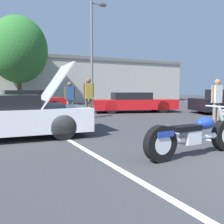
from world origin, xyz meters
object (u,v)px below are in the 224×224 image
parked_car_mid_right_row (134,102)px  tree_background (18,50)px  show_car_hood_open (9,116)px  spectator_near_motorcycle (217,98)px  spectator_midground (70,96)px  motorcycle (195,136)px  parked_car_mid_left_row (25,102)px  light_pole (93,50)px  spectator_by_show_car (88,94)px

parked_car_mid_right_row → tree_background: bearing=140.3°
tree_background → show_car_hood_open: size_ratio=1.53×
spectator_near_motorcycle → parked_car_mid_right_row: bearing=89.5°
parked_car_mid_right_row → spectator_midground: (-4.00, -0.61, 0.43)m
motorcycle → show_car_hood_open: show_car_hood_open is taller
parked_car_mid_left_row → spectator_near_motorcycle: spectator_near_motorcycle is taller
light_pole → show_car_hood_open: light_pole is taller
spectator_by_show_car → spectator_midground: size_ratio=1.09×
motorcycle → spectator_midground: (0.02, 7.95, 0.59)m
light_pole → spectator_midground: bearing=-123.3°
tree_background → spectator_midground: (1.13, -8.83, -3.31)m
spectator_near_motorcycle → light_pole: bearing=92.4°
parked_car_mid_left_row → tree_background: bearing=85.5°
motorcycle → tree_background: bearing=91.9°
light_pole → parked_car_mid_right_row: size_ratio=1.51×
show_car_hood_open → spectator_midground: 5.29m
light_pole → motorcycle: 14.25m
motorcycle → light_pole: bearing=73.2°
parked_car_mid_left_row → spectator_near_motorcycle: (5.54, -8.20, 0.40)m
parked_car_mid_left_row → parked_car_mid_right_row: bearing=-23.4°
spectator_near_motorcycle → spectator_midground: spectator_near_motorcycle is taller
motorcycle → parked_car_mid_right_row: (4.02, 8.56, 0.16)m
light_pole → tree_background: bearing=143.0°
motorcycle → show_car_hood_open: bearing=128.1°
spectator_near_motorcycle → tree_background: bearing=109.9°
spectator_near_motorcycle → spectator_by_show_car: (-3.40, 4.16, 0.09)m
tree_background → parked_car_mid_left_row: (-0.47, -5.78, -3.69)m
show_car_hood_open → parked_car_mid_right_row: size_ratio=0.89×
tree_background → parked_car_mid_right_row: tree_background is taller
tree_background → spectator_near_motorcycle: bearing=-70.1°
light_pole → parked_car_mid_right_row: bearing=-84.1°
tree_background → spectator_by_show_car: tree_background is taller
light_pole → tree_background: 5.80m
tree_background → spectator_midground: 9.49m
tree_background → spectator_near_motorcycle: (5.07, -13.99, -3.29)m
tree_background → motorcycle: size_ratio=2.76×
parked_car_mid_right_row → spectator_near_motorcycle: bearing=-72.2°
light_pole → parked_car_mid_right_row: (0.49, -4.73, -3.60)m
parked_car_mid_right_row → parked_car_mid_left_row: (-5.59, 2.43, 0.05)m
show_car_hood_open → parked_car_mid_right_row: bearing=39.8°
show_car_hood_open → spectator_midground: size_ratio=2.67×
motorcycle → spectator_near_motorcycle: bearing=33.2°
parked_car_mid_left_row → spectator_midground: 3.46m
motorcycle → spectator_by_show_car: 7.01m
parked_car_mid_left_row → spectator_by_show_car: (2.14, -4.05, 0.49)m
show_car_hood_open → spectator_midground: bearing=59.2°
parked_car_mid_right_row → spectator_by_show_car: 3.85m
show_car_hood_open → spectator_by_show_car: show_car_hood_open is taller
motorcycle → spectator_by_show_car: bearing=83.4°
light_pole → spectator_by_show_car: size_ratio=4.14×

